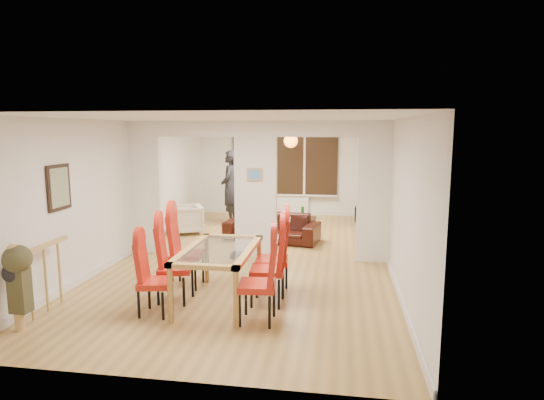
% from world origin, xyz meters
% --- Properties ---
extents(floor, '(5.00, 9.00, 0.01)m').
position_xyz_m(floor, '(0.00, 0.00, 0.00)').
color(floor, '#AB8345').
rests_on(floor, ground).
extents(room_walls, '(5.00, 9.00, 2.60)m').
position_xyz_m(room_walls, '(0.00, 0.00, 1.30)').
color(room_walls, silver).
rests_on(room_walls, floor).
extents(divider_wall, '(5.00, 0.18, 2.60)m').
position_xyz_m(divider_wall, '(0.00, 0.00, 1.30)').
color(divider_wall, white).
rests_on(divider_wall, floor).
extents(bay_window_blinds, '(3.00, 0.08, 1.80)m').
position_xyz_m(bay_window_blinds, '(0.00, 4.44, 1.50)').
color(bay_window_blinds, black).
rests_on(bay_window_blinds, room_walls).
extents(radiator, '(1.40, 0.08, 0.50)m').
position_xyz_m(radiator, '(0.00, 4.40, 0.30)').
color(radiator, white).
rests_on(radiator, floor).
extents(pendant_light, '(0.36, 0.36, 0.36)m').
position_xyz_m(pendant_light, '(0.30, 3.30, 2.15)').
color(pendant_light, orange).
rests_on(pendant_light, room_walls).
extents(stair_newel, '(0.40, 1.20, 1.10)m').
position_xyz_m(stair_newel, '(-2.25, -3.20, 0.55)').
color(stair_newel, tan).
rests_on(stair_newel, floor).
extents(wall_poster, '(0.04, 0.52, 0.67)m').
position_xyz_m(wall_poster, '(-2.47, -2.40, 1.60)').
color(wall_poster, gray).
rests_on(wall_poster, room_walls).
extents(pillar_photo, '(0.30, 0.03, 0.25)m').
position_xyz_m(pillar_photo, '(0.00, -0.10, 1.60)').
color(pillar_photo, '#4C8CD8').
rests_on(pillar_photo, divider_wall).
extents(dining_table, '(0.95, 1.69, 0.79)m').
position_xyz_m(dining_table, '(-0.07, -2.42, 0.40)').
color(dining_table, '#A67D3D').
rests_on(dining_table, floor).
extents(dining_chair_la, '(0.47, 0.47, 1.02)m').
position_xyz_m(dining_chair_la, '(-0.80, -2.97, 0.51)').
color(dining_chair_la, '#AF1F11').
rests_on(dining_chair_la, floor).
extents(dining_chair_lb, '(0.55, 0.55, 1.14)m').
position_xyz_m(dining_chair_lb, '(-0.70, -2.48, 0.57)').
color(dining_chair_lb, '#AF1F11').
rests_on(dining_chair_lb, floor).
extents(dining_chair_lc, '(0.52, 0.52, 1.18)m').
position_xyz_m(dining_chair_lc, '(-0.75, -1.85, 0.59)').
color(dining_chair_lc, '#AF1F11').
rests_on(dining_chair_lc, floor).
extents(dining_chair_ra, '(0.49, 0.49, 1.14)m').
position_xyz_m(dining_chair_ra, '(0.58, -3.01, 0.57)').
color(dining_chair_ra, '#AF1F11').
rests_on(dining_chair_ra, floor).
extents(dining_chair_rb, '(0.50, 0.50, 1.16)m').
position_xyz_m(dining_chair_rb, '(0.61, -2.38, 0.58)').
color(dining_chair_rb, '#AF1F11').
rests_on(dining_chair_rb, floor).
extents(dining_chair_rc, '(0.52, 0.52, 1.18)m').
position_xyz_m(dining_chair_rc, '(0.61, -1.94, 0.59)').
color(dining_chair_rc, '#AF1F11').
rests_on(dining_chair_rc, floor).
extents(sofa, '(2.17, 1.15, 0.60)m').
position_xyz_m(sofa, '(0.12, 1.28, 0.30)').
color(sofa, black).
rests_on(sofa, floor).
extents(armchair, '(0.97, 0.98, 0.67)m').
position_xyz_m(armchair, '(-2.00, 1.69, 0.34)').
color(armchair, beige).
rests_on(armchair, floor).
extents(person, '(0.72, 0.49, 1.92)m').
position_xyz_m(person, '(-1.22, 2.87, 0.96)').
color(person, black).
rests_on(person, floor).
extents(television, '(0.99, 0.23, 0.56)m').
position_xyz_m(television, '(2.00, 3.52, 0.28)').
color(television, black).
rests_on(television, floor).
extents(coffee_table, '(1.09, 0.58, 0.25)m').
position_xyz_m(coffee_table, '(0.47, 2.76, 0.12)').
color(coffee_table, '#301F10').
rests_on(coffee_table, floor).
extents(bottle, '(0.07, 0.07, 0.30)m').
position_xyz_m(bottle, '(0.67, 2.74, 0.40)').
color(bottle, '#143F19').
rests_on(bottle, coffee_table).
extents(bowl, '(0.22, 0.22, 0.05)m').
position_xyz_m(bowl, '(0.54, 2.66, 0.27)').
color(bowl, '#301F10').
rests_on(bowl, coffee_table).
extents(shoes, '(0.23, 0.24, 0.09)m').
position_xyz_m(shoes, '(-0.32, -0.23, 0.05)').
color(shoes, black).
rests_on(shoes, floor).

